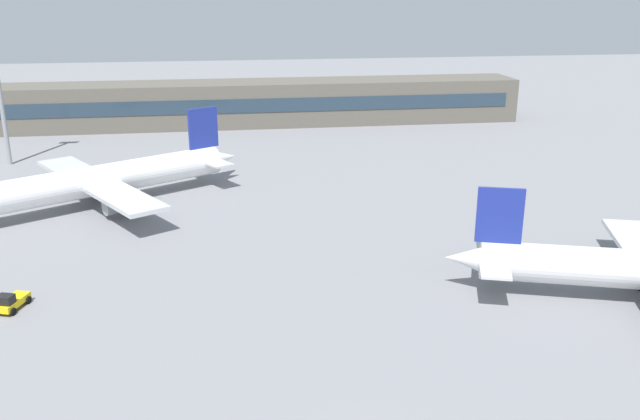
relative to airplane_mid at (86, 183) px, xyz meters
The scene contains 4 objects.
ground_plane 29.91m from the airplane_mid, 28.88° to the right, with size 400.00×400.00×0.00m, color gray.
terminal_building 60.01m from the airplane_mid, 64.31° to the left, with size 110.43×12.13×9.00m.
airplane_mid is the anchor object (origin of this frame).
baggage_tug_yellow 29.88m from the airplane_mid, 93.48° to the right, with size 2.68×3.89×1.75m.
Camera 1 is at (-8.27, -34.16, 27.97)m, focal length 37.82 mm.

